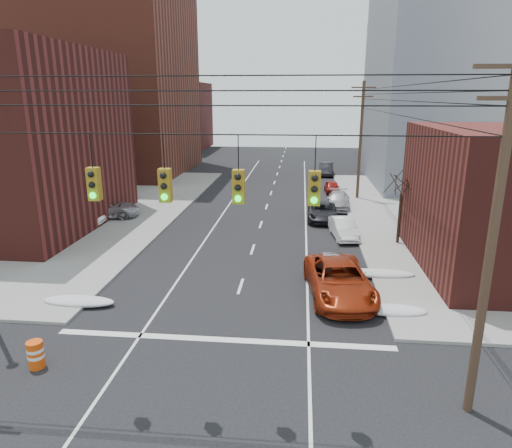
% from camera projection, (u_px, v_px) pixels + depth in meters
% --- Properties ---
extents(building_brick_tall, '(24.00, 20.00, 30.00)m').
position_uv_depth(building_brick_tall, '(86.00, 51.00, 56.69)').
color(building_brick_tall, brown).
rests_on(building_brick_tall, ground).
extents(building_brick_far, '(22.00, 18.00, 12.00)m').
position_uv_depth(building_brick_far, '(145.00, 116.00, 84.22)').
color(building_brick_far, '#521C18').
rests_on(building_brick_far, ground).
extents(building_office, '(22.00, 20.00, 25.00)m').
position_uv_depth(building_office, '(480.00, 69.00, 49.17)').
color(building_office, gray).
rests_on(building_office, ground).
extents(building_glass, '(20.00, 18.00, 22.00)m').
position_uv_depth(building_glass, '(432.00, 87.00, 74.29)').
color(building_glass, gray).
rests_on(building_glass, ground).
extents(utility_pole_right, '(2.20, 0.28, 11.00)m').
position_uv_depth(utility_pole_right, '(493.00, 237.00, 13.00)').
color(utility_pole_right, '#473323').
rests_on(utility_pole_right, ground).
extents(utility_pole_far, '(2.20, 0.28, 11.00)m').
position_uv_depth(utility_pole_far, '(361.00, 139.00, 42.69)').
color(utility_pole_far, '#473323').
rests_on(utility_pole_far, ground).
extents(traffic_signals, '(17.00, 0.42, 2.02)m').
position_uv_depth(traffic_signals, '(201.00, 184.00, 13.39)').
color(traffic_signals, black).
rests_on(traffic_signals, ground).
extents(bare_tree, '(2.09, 2.20, 4.93)m').
position_uv_depth(bare_tree, '(400.00, 211.00, 30.11)').
color(bare_tree, black).
rests_on(bare_tree, ground).
extents(snow_nw, '(3.50, 1.08, 0.42)m').
position_uv_depth(snow_nw, '(79.00, 301.00, 21.76)').
color(snow_nw, silver).
rests_on(snow_nw, ground).
extents(snow_ne, '(3.00, 1.08, 0.42)m').
position_uv_depth(snow_ne, '(394.00, 310.00, 20.84)').
color(snow_ne, silver).
rests_on(snow_ne, ground).
extents(snow_east_far, '(4.00, 1.08, 0.42)m').
position_uv_depth(snow_east_far, '(378.00, 274.00, 25.15)').
color(snow_east_far, silver).
rests_on(snow_east_far, ground).
extents(red_pickup, '(3.61, 6.60, 1.75)m').
position_uv_depth(red_pickup, '(339.00, 280.00, 22.55)').
color(red_pickup, maroon).
rests_on(red_pickup, ground).
extents(parked_car_a, '(1.82, 4.04, 1.35)m').
position_uv_depth(parked_car_a, '(332.00, 269.00, 24.51)').
color(parked_car_a, silver).
rests_on(parked_car_a, ground).
extents(parked_car_b, '(2.00, 4.34, 1.38)m').
position_uv_depth(parked_car_b, '(344.00, 228.00, 32.07)').
color(parked_car_b, white).
rests_on(parked_car_b, ground).
extents(parked_car_c, '(2.33, 4.96, 1.37)m').
position_uv_depth(parked_car_c, '(322.00, 212.00, 36.63)').
color(parked_car_c, black).
rests_on(parked_car_c, ground).
extents(parked_car_d, '(2.29, 4.97, 1.41)m').
position_uv_depth(parked_car_d, '(338.00, 201.00, 40.45)').
color(parked_car_d, '#A6A7AB').
rests_on(parked_car_d, ground).
extents(parked_car_e, '(1.63, 3.65, 1.22)m').
position_uv_depth(parked_car_e, '(332.00, 187.00, 46.92)').
color(parked_car_e, maroon).
rests_on(parked_car_e, ground).
extents(parked_car_f, '(1.76, 4.84, 1.59)m').
position_uv_depth(parked_car_f, '(326.00, 169.00, 57.36)').
color(parked_car_f, black).
rests_on(parked_car_f, ground).
extents(lot_car_a, '(4.15, 1.60, 1.35)m').
position_uv_depth(lot_car_a, '(76.00, 216.00, 34.74)').
color(lot_car_a, white).
rests_on(lot_car_a, sidewalk_nw).
extents(lot_car_b, '(5.62, 3.41, 1.46)m').
position_uv_depth(lot_car_b, '(106.00, 208.00, 36.87)').
color(lot_car_b, '#ACABB0').
rests_on(lot_car_b, sidewalk_nw).
extents(lot_car_c, '(4.89, 2.12, 1.40)m').
position_uv_depth(lot_car_c, '(62.00, 207.00, 37.39)').
color(lot_car_c, black).
rests_on(lot_car_c, sidewalk_nw).
extents(lot_car_d, '(3.79, 1.58, 1.28)m').
position_uv_depth(lot_car_d, '(59.00, 210.00, 36.74)').
color(lot_car_d, silver).
rests_on(lot_car_d, sidewalk_nw).
extents(construction_barrel, '(0.73, 0.73, 1.04)m').
position_uv_depth(construction_barrel, '(36.00, 354.00, 16.70)').
color(construction_barrel, '#D8470B').
rests_on(construction_barrel, ground).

